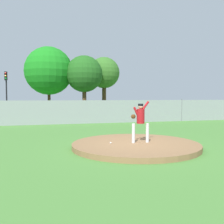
{
  "coord_description": "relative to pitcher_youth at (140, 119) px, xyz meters",
  "views": [
    {
      "loc": [
        -3.6,
        -9.76,
        2.07
      ],
      "look_at": [
        -0.25,
        2.81,
        1.31
      ],
      "focal_mm": 40.97,
      "sensor_mm": 36.0,
      "label": 1
    }
  ],
  "objects": [
    {
      "name": "chainlink_fence",
      "position": [
        -0.2,
        9.99,
        -0.27
      ],
      "size": [
        39.6,
        0.07,
        1.93
      ],
      "color": "gray",
      "rests_on": "ground_plane"
    },
    {
      "name": "tree_broad_left",
      "position": [
        -3.18,
        23.39,
        4.16
      ],
      "size": [
        6.0,
        6.0,
        8.35
      ],
      "color": "#4C331E",
      "rests_on": "ground_plane"
    },
    {
      "name": "parked_car_burgundy",
      "position": [
        11.0,
        14.77,
        -0.38
      ],
      "size": [
        2.14,
        4.54,
        1.69
      ],
      "color": "maroon",
      "rests_on": "ground_plane"
    },
    {
      "name": "parked_car_white",
      "position": [
        4.14,
        14.98,
        -0.41
      ],
      "size": [
        1.96,
        4.25,
        1.63
      ],
      "color": "silver",
      "rests_on": "ground_plane"
    },
    {
      "name": "parked_car_charcoal",
      "position": [
        -0.84,
        14.12,
        -0.36
      ],
      "size": [
        1.9,
        4.42,
        1.74
      ],
      "color": "#232328",
      "rests_on": "ground_plane"
    },
    {
      "name": "ground_plane",
      "position": [
        -0.2,
        5.99,
        -1.19
      ],
      "size": [
        80.0,
        80.0,
        0.0
      ],
      "primitive_type": "plane",
      "color": "#4C8438"
    },
    {
      "name": "tree_broad_right",
      "position": [
        4.27,
        24.81,
        4.2
      ],
      "size": [
        4.28,
        4.28,
        7.58
      ],
      "color": "#4C331E",
      "rests_on": "ground_plane"
    },
    {
      "name": "asphalt_strip",
      "position": [
        -0.2,
        14.49,
        -1.18
      ],
      "size": [
        44.0,
        7.0,
        0.01
      ],
      "primitive_type": "cube",
      "color": "#2B2B2D",
      "rests_on": "ground_plane"
    },
    {
      "name": "tree_tall_centre",
      "position": [
        1.08,
        22.04,
        3.74
      ],
      "size": [
        4.55,
        4.55,
        7.23
      ],
      "color": "#4C331E",
      "rests_on": "ground_plane"
    },
    {
      "name": "baseball",
      "position": [
        -1.24,
        0.05,
        -0.95
      ],
      "size": [
        0.07,
        0.07,
        0.07
      ],
      "primitive_type": "sphere",
      "color": "white",
      "rests_on": "pitchers_mound"
    },
    {
      "name": "pitchers_mound",
      "position": [
        -0.2,
        -0.01,
        -1.09
      ],
      "size": [
        5.2,
        5.2,
        0.2
      ],
      "primitive_type": "cylinder",
      "color": "olive",
      "rests_on": "ground_plane"
    },
    {
      "name": "parked_car_navy",
      "position": [
        -6.31,
        14.34,
        -0.39
      ],
      "size": [
        2.17,
        4.79,
        1.67
      ],
      "color": "#161E4C",
      "rests_on": "ground_plane"
    },
    {
      "name": "pitcher_youth",
      "position": [
        0.0,
        0.0,
        0.0
      ],
      "size": [
        0.77,
        0.32,
        1.72
      ],
      "color": "silver",
      "rests_on": "pitchers_mound"
    },
    {
      "name": "traffic_light_near",
      "position": [
        -7.62,
        19.04,
        2.05
      ],
      "size": [
        0.28,
        0.46,
        4.73
      ],
      "color": "black",
      "rests_on": "ground_plane"
    },
    {
      "name": "parked_car_champagne",
      "position": [
        6.98,
        14.04,
        -0.41
      ],
      "size": [
        2.03,
        4.37,
        1.63
      ],
      "color": "tan",
      "rests_on": "ground_plane"
    }
  ]
}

